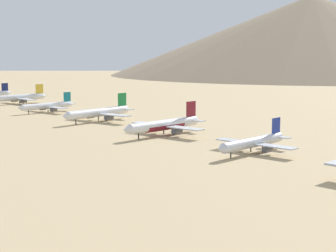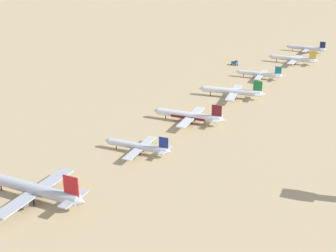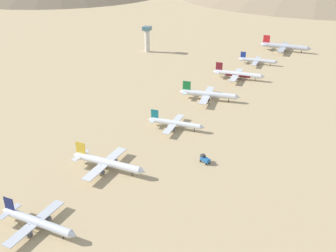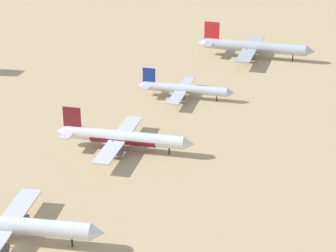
{
  "view_description": "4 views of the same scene",
  "coord_description": "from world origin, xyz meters",
  "px_view_note": "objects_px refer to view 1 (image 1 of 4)",
  "views": [
    {
      "loc": [
        154.45,
        189.43,
        30.39
      ],
      "look_at": [
        20.23,
        64.91,
        5.87
      ],
      "focal_mm": 57.4,
      "sensor_mm": 36.0,
      "label": 1
    },
    {
      "loc": [
        -69.11,
        270.53,
        90.15
      ],
      "look_at": [
        11.64,
        74.45,
        5.64
      ],
      "focal_mm": 49.16,
      "sensor_mm": 36.0,
      "label": 2
    },
    {
      "loc": [
        58.63,
        -245.17,
        101.46
      ],
      "look_at": [
        -11.39,
        -52.95,
        3.21
      ],
      "focal_mm": 42.38,
      "sensor_mm": 36.0,
      "label": 3
    },
    {
      "loc": [
        59.81,
        -107.17,
        79.67
      ],
      "look_at": [
        19.47,
        62.17,
        4.54
      ],
      "focal_mm": 68.42,
      "sensor_mm": 36.0,
      "label": 4
    }
  ],
  "objects_px": {
    "parked_jet_1": "(18,98)",
    "parked_jet_4": "(165,125)",
    "parked_jet_2": "(48,106)",
    "parked_jet_3": "(99,113)",
    "parked_jet_5": "(254,143)"
  },
  "relations": [
    {
      "from": "parked_jet_4",
      "to": "parked_jet_3",
      "type": "bearing_deg",
      "value": -101.53
    },
    {
      "from": "parked_jet_1",
      "to": "parked_jet_4",
      "type": "bearing_deg",
      "value": 78.01
    },
    {
      "from": "parked_jet_3",
      "to": "parked_jet_5",
      "type": "xyz_separation_m",
      "value": [
        18.65,
        96.14,
        -0.72
      ]
    },
    {
      "from": "parked_jet_1",
      "to": "parked_jet_4",
      "type": "relative_size",
      "value": 0.98
    },
    {
      "from": "parked_jet_5",
      "to": "parked_jet_2",
      "type": "bearing_deg",
      "value": -99.85
    },
    {
      "from": "parked_jet_2",
      "to": "parked_jet_3",
      "type": "distance_m",
      "value": 50.48
    },
    {
      "from": "parked_jet_1",
      "to": "parked_jet_3",
      "type": "xyz_separation_m",
      "value": [
        22.48,
        103.92,
        0.16
      ]
    },
    {
      "from": "parked_jet_3",
      "to": "parked_jet_5",
      "type": "bearing_deg",
      "value": 79.02
    },
    {
      "from": "parked_jet_2",
      "to": "parked_jet_3",
      "type": "relative_size",
      "value": 0.83
    },
    {
      "from": "parked_jet_3",
      "to": "parked_jet_5",
      "type": "relative_size",
      "value": 1.22
    },
    {
      "from": "parked_jet_2",
      "to": "parked_jet_3",
      "type": "height_order",
      "value": "parked_jet_3"
    },
    {
      "from": "parked_jet_3",
      "to": "parked_jet_4",
      "type": "relative_size",
      "value": 1.02
    },
    {
      "from": "parked_jet_2",
      "to": "parked_jet_4",
      "type": "height_order",
      "value": "parked_jet_4"
    },
    {
      "from": "parked_jet_1",
      "to": "parked_jet_4",
      "type": "height_order",
      "value": "parked_jet_4"
    },
    {
      "from": "parked_jet_1",
      "to": "parked_jet_5",
      "type": "height_order",
      "value": "parked_jet_1"
    }
  ]
}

